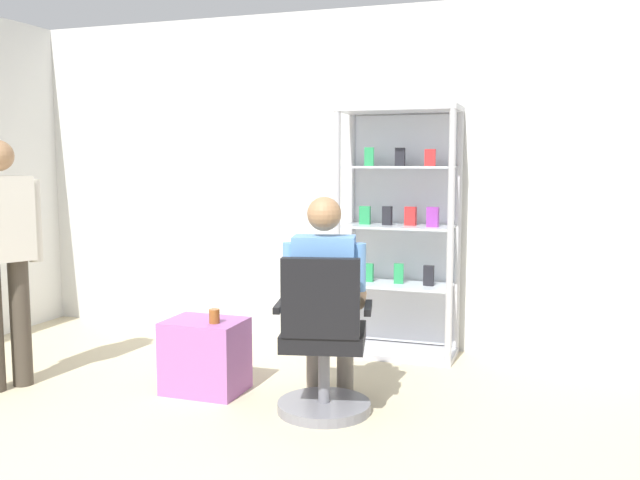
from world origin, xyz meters
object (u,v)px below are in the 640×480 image
Objects in this scene: seated_shopkeeper at (326,291)px; tea_glass at (214,316)px; standing_customer at (3,248)px; storage_crate at (205,356)px; office_chair at (323,350)px; display_cabinet_main at (400,231)px.

tea_glass is at bearing -175.24° from seated_shopkeeper.
seated_shopkeeper is at bearing 4.76° from tea_glass.
tea_glass is 1.46m from standing_customer.
storage_crate is 5.50× the size of tea_glass.
seated_shopkeeper is 14.30× the size of tea_glass.
office_chair is 2.20m from standing_customer.
seated_shopkeeper is 2.60× the size of storage_crate.
display_cabinet_main is 21.06× the size of tea_glass.
tea_glass is at bearing -123.25° from display_cabinet_main.
office_chair reaches higher than storage_crate.
storage_crate is at bearing 169.94° from office_chair.
tea_glass is (-0.72, -0.06, -0.19)m from seated_shopkeeper.
standing_customer is at bearing -174.42° from office_chair.
standing_customer is (-2.26, -1.67, -0.03)m from display_cabinet_main.
seated_shopkeeper is 0.79× the size of standing_customer.
office_chair is at bearing -95.17° from display_cabinet_main.
standing_customer is (-2.13, -0.21, 0.54)m from office_chair.
seated_shopkeeper is 2.13m from standing_customer.
standing_customer reaches higher than storage_crate.
display_cabinet_main is 3.83× the size of storage_crate.
seated_shopkeeper reaches higher than office_chair.
seated_shopkeeper is at bearing 103.02° from office_chair.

